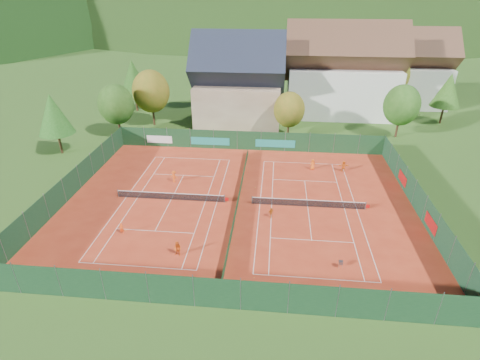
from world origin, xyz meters
name	(u,v)px	position (x,y,z in m)	size (l,w,h in m)	color
ground	(238,203)	(0.00, 0.00, -0.02)	(600.00, 600.00, 0.00)	#2A4F18
clay_pad	(238,203)	(0.00, 0.00, 0.01)	(40.00, 32.00, 0.01)	#B6331A
court_markings_left	(171,200)	(-8.00, 0.00, 0.01)	(11.03, 23.83, 0.00)	white
court_markings_right	(308,207)	(8.00, 0.00, 0.01)	(11.03, 23.83, 0.00)	white
tennis_net_left	(172,196)	(-7.85, 0.00, 0.51)	(13.30, 0.10, 1.02)	#59595B
tennis_net_right	(309,203)	(8.15, 0.00, 0.51)	(13.30, 0.10, 1.02)	#59595B
court_divider	(238,199)	(0.00, 0.00, 0.50)	(0.03, 28.80, 1.00)	#13361B
fence_north	(246,141)	(-0.46, 15.99, 1.47)	(40.00, 0.10, 3.00)	#14381C
fence_south	(217,294)	(0.00, -16.00, 1.50)	(40.00, 0.04, 3.00)	#12331A
fence_west	(72,184)	(-20.00, 0.00, 1.50)	(0.04, 32.00, 3.00)	#13361E
fence_east	(419,201)	(20.00, 0.05, 1.48)	(0.09, 32.00, 3.00)	#163C23
chalet	(239,85)	(-3.00, 30.00, 6.62)	(16.20, 12.00, 16.00)	tan
hotel_block_a	(342,76)	(16.00, 36.00, 7.38)	(21.60, 11.00, 17.25)	silver
hotel_block_b	(405,73)	(30.00, 44.00, 6.62)	(17.28, 10.00, 15.50)	silver
tree_west_front	(116,104)	(-22.00, 20.00, 5.39)	(5.72, 5.72, 8.69)	#4C301B
tree_west_mid	(151,91)	(-18.00, 26.00, 6.07)	(6.44, 6.44, 9.78)	#432A17
tree_west_back	(133,77)	(-24.00, 34.00, 6.74)	(5.60, 5.60, 10.00)	#4E301B
tree_center	(289,110)	(6.00, 22.00, 4.72)	(5.01, 5.01, 7.60)	#4C331B
tree_east_front	(402,105)	(24.00, 24.00, 5.39)	(5.72, 5.72, 8.69)	#4A2C1A
tree_east_mid	(448,90)	(34.00, 32.00, 6.06)	(5.04, 5.04, 9.00)	#4C2E1B
tree_west_side	(53,114)	(-28.00, 12.00, 6.06)	(5.04, 5.04, 9.00)	#472E19
tree_east_back	(391,76)	(26.00, 40.00, 6.74)	(7.15, 7.15, 10.86)	#4C331B
mountain_backdrop	(312,84)	(28.54, 233.48, -39.64)	(820.00, 530.00, 242.00)	black
ball_hopper	(341,263)	(10.26, -10.22, 0.56)	(0.34, 0.34, 0.80)	slate
loose_ball_0	(126,230)	(-11.02, -6.60, 0.03)	(0.07, 0.07, 0.07)	#CCD833
loose_ball_1	(254,278)	(2.64, -12.33, 0.03)	(0.07, 0.07, 0.07)	#CCD833
loose_ball_2	(255,187)	(1.76, 3.93, 0.03)	(0.07, 0.07, 0.07)	#CCD833
loose_ball_3	(224,166)	(-3.07, 9.66, 0.03)	(0.07, 0.07, 0.07)	#CCD833
player_left_near	(122,228)	(-11.18, -7.13, 0.63)	(0.46, 0.30, 1.25)	#F05015
player_left_mid	(178,249)	(-4.65, -10.00, 0.78)	(0.75, 0.59, 1.55)	#E35414
player_left_far	(174,177)	(-8.73, 4.44, 0.79)	(1.02, 0.59, 1.58)	#F85C16
player_right_near	(271,213)	(3.84, -2.60, 0.59)	(0.70, 0.29, 1.19)	#D36112
player_right_far_a	(313,164)	(9.22, 9.96, 0.76)	(0.74, 0.48, 1.51)	orange
player_right_far_b	(343,166)	(13.33, 9.77, 0.76)	(1.41, 0.45, 1.52)	orange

